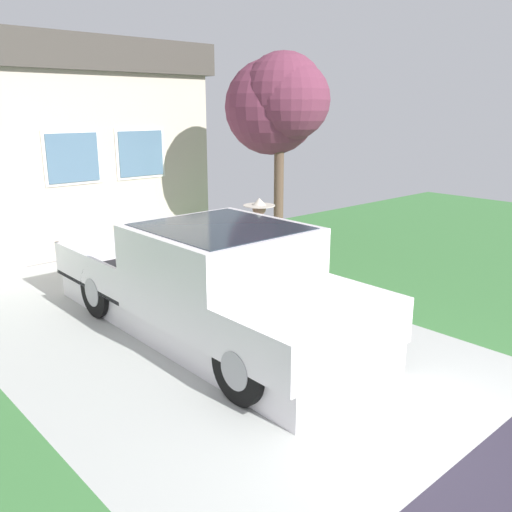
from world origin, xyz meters
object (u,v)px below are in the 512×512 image
(person_with_hat, at_px, (259,243))
(pickup_truck, at_px, (220,289))
(handbag, at_px, (275,299))
(front_yard_tree, at_px, (280,102))

(person_with_hat, bearing_deg, pickup_truck, 26.13)
(handbag, height_order, front_yard_tree, front_yard_tree)
(person_with_hat, relative_size, front_yard_tree, 0.42)
(person_with_hat, height_order, handbag, person_with_hat)
(pickup_truck, relative_size, handbag, 12.49)
(person_with_hat, distance_m, handbag, 0.93)
(pickup_truck, distance_m, front_yard_tree, 5.25)
(person_with_hat, bearing_deg, front_yard_tree, -138.92)
(handbag, distance_m, front_yard_tree, 4.54)
(front_yard_tree, bearing_deg, pickup_truck, -144.55)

